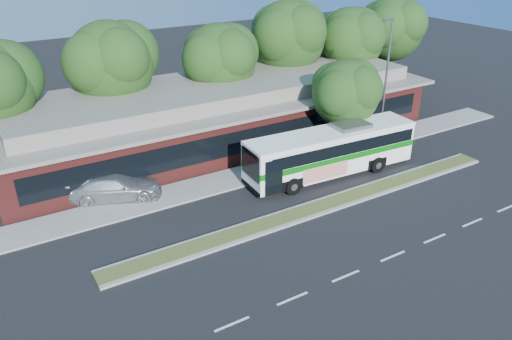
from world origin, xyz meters
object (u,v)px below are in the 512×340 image
at_px(lamp_post, 386,79).
at_px(transit_bus, 332,148).
at_px(sedan, 115,187).
at_px(sidewalk_tree, 348,91).

bearing_deg(lamp_post, transit_bus, -160.98).
relative_size(transit_bus, sedan, 2.21).
xyz_separation_m(transit_bus, sidewalk_tree, (3.28, 2.52, 2.64)).
distance_m(lamp_post, sedan, 19.89).
bearing_deg(sedan, transit_bus, -84.66).
bearing_deg(transit_bus, lamp_post, 22.33).
xyz_separation_m(sedan, sidewalk_tree, (16.26, -1.49, 3.69)).
bearing_deg(transit_bus, sedan, 166.16).
bearing_deg(sidewalk_tree, lamp_post, -5.71).
bearing_deg(lamp_post, sidewalk_tree, 174.29).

